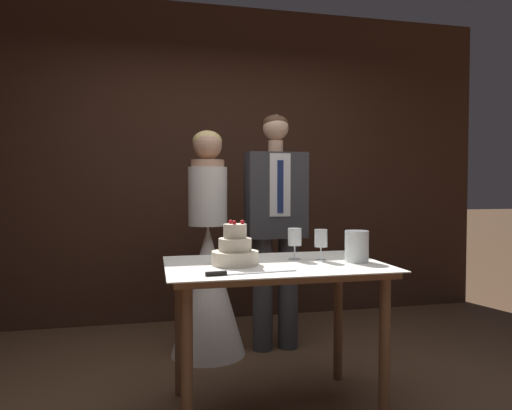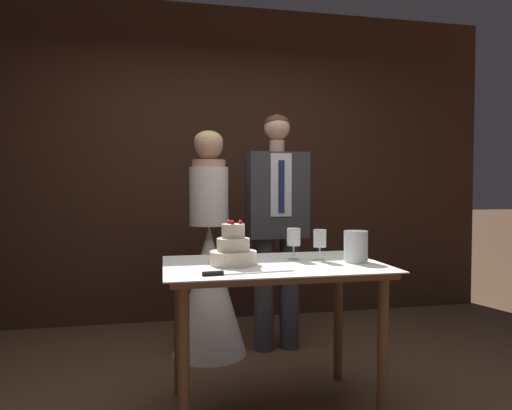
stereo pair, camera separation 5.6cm
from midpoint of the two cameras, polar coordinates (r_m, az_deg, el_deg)
wall_back at (r=4.27m, az=-5.94°, el=5.17°), size 5.36×0.12×2.87m
cake_table at (r=2.50m, az=1.70°, el=-9.79°), size 1.17×0.77×0.80m
tiered_cake at (r=2.42m, az=-3.30°, el=-5.68°), size 0.25×0.25×0.24m
cake_knife at (r=2.16m, az=-3.47°, el=-8.49°), size 0.45×0.07×0.02m
wine_glass_near at (r=2.59m, az=4.25°, el=-4.21°), size 0.08×0.08×0.18m
wine_glass_middle at (r=2.57m, az=7.50°, el=-4.36°), size 0.07×0.07×0.17m
hurricane_candle at (r=2.57m, az=11.87°, el=-5.15°), size 0.13×0.13×0.17m
bride at (r=3.36m, az=-6.49°, el=-8.36°), size 0.54×0.54×1.62m
groom at (r=3.41m, az=1.99°, el=-1.85°), size 0.44×0.25×1.75m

